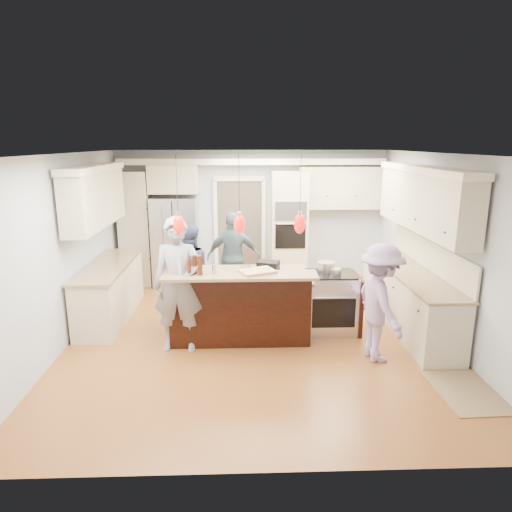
{
  "coord_description": "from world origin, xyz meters",
  "views": [
    {
      "loc": [
        -0.24,
        -6.45,
        2.86
      ],
      "look_at": [
        0.0,
        0.35,
        1.15
      ],
      "focal_mm": 32.0,
      "sensor_mm": 36.0,
      "label": 1
    }
  ],
  "objects_px": {
    "refrigerator": "(176,241)",
    "person_far_left": "(189,271)",
    "kitchen_island": "(240,303)",
    "person_bar_end": "(178,285)",
    "island_range": "(332,302)"
  },
  "relations": [
    {
      "from": "island_range",
      "to": "person_far_left",
      "type": "relative_size",
      "value": 0.59
    },
    {
      "from": "kitchen_island",
      "to": "person_bar_end",
      "type": "relative_size",
      "value": 1.11
    },
    {
      "from": "person_bar_end",
      "to": "island_range",
      "type": "bearing_deg",
      "value": 17.61
    },
    {
      "from": "kitchen_island",
      "to": "person_far_left",
      "type": "bearing_deg",
      "value": 137.63
    },
    {
      "from": "person_bar_end",
      "to": "kitchen_island",
      "type": "bearing_deg",
      "value": 34.36
    },
    {
      "from": "refrigerator",
      "to": "island_range",
      "type": "xyz_separation_m",
      "value": [
        2.71,
        -2.49,
        -0.44
      ]
    },
    {
      "from": "island_range",
      "to": "person_bar_end",
      "type": "relative_size",
      "value": 0.49
    },
    {
      "from": "kitchen_island",
      "to": "person_far_left",
      "type": "height_order",
      "value": "person_far_left"
    },
    {
      "from": "refrigerator",
      "to": "person_bar_end",
      "type": "height_order",
      "value": "person_bar_end"
    },
    {
      "from": "island_range",
      "to": "person_bar_end",
      "type": "height_order",
      "value": "person_bar_end"
    },
    {
      "from": "refrigerator",
      "to": "person_far_left",
      "type": "height_order",
      "value": "refrigerator"
    },
    {
      "from": "kitchen_island",
      "to": "island_range",
      "type": "height_order",
      "value": "kitchen_island"
    },
    {
      "from": "island_range",
      "to": "kitchen_island",
      "type": "bearing_deg",
      "value": -176.91
    },
    {
      "from": "kitchen_island",
      "to": "person_bar_end",
      "type": "distance_m",
      "value": 1.1
    },
    {
      "from": "refrigerator",
      "to": "island_range",
      "type": "bearing_deg",
      "value": -42.59
    }
  ]
}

